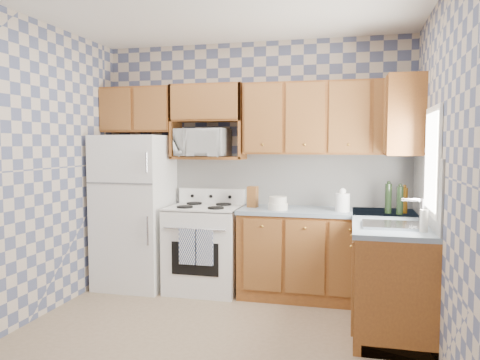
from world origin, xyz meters
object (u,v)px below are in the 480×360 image
(microwave, at_px, (203,143))
(refrigerator, at_px, (135,211))
(electric_kettle, at_px, (342,202))
(stove_body, at_px, (205,249))

(microwave, bearing_deg, refrigerator, -167.18)
(electric_kettle, bearing_deg, refrigerator, 179.01)
(stove_body, height_order, electric_kettle, electric_kettle)
(refrigerator, relative_size, microwave, 3.05)
(microwave, distance_m, electric_kettle, 1.63)
(stove_body, distance_m, electric_kettle, 1.56)
(refrigerator, height_order, microwave, microwave)
(microwave, bearing_deg, stove_body, -61.30)
(microwave, xyz_separation_m, electric_kettle, (1.50, -0.17, -0.59))
(stove_body, relative_size, microwave, 1.63)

